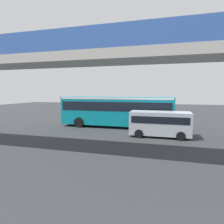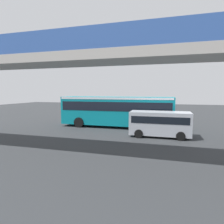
{
  "view_description": "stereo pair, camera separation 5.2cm",
  "coord_description": "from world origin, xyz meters",
  "px_view_note": "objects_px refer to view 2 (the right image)",
  "views": [
    {
      "loc": [
        -5.45,
        19.71,
        3.66
      ],
      "look_at": [
        -0.22,
        0.88,
        1.6
      ],
      "focal_mm": 30.63,
      "sensor_mm": 36.0,
      "label": 1
    },
    {
      "loc": [
        -5.5,
        19.69,
        3.66
      ],
      "look_at": [
        -0.22,
        0.88,
        1.6
      ],
      "focal_mm": 30.63,
      "sensor_mm": 36.0,
      "label": 2
    }
  ],
  "objects_px": {
    "parked_van": "(160,122)",
    "pedestrian": "(122,114)",
    "traffic_sign": "(138,107)",
    "city_bus": "(116,109)"
  },
  "relations": [
    {
      "from": "city_bus",
      "to": "traffic_sign",
      "type": "bearing_deg",
      "value": -116.09
    },
    {
      "from": "traffic_sign",
      "to": "pedestrian",
      "type": "bearing_deg",
      "value": -5.45
    },
    {
      "from": "pedestrian",
      "to": "city_bus",
      "type": "bearing_deg",
      "value": 93.77
    },
    {
      "from": "parked_van",
      "to": "pedestrian",
      "type": "xyz_separation_m",
      "value": [
        4.75,
        -7.04,
        -0.3
      ]
    },
    {
      "from": "city_bus",
      "to": "parked_van",
      "type": "xyz_separation_m",
      "value": [
        -4.49,
        3.2,
        -0.7
      ]
    },
    {
      "from": "city_bus",
      "to": "parked_van",
      "type": "distance_m",
      "value": 5.56
    },
    {
      "from": "parked_van",
      "to": "pedestrian",
      "type": "relative_size",
      "value": 2.68
    },
    {
      "from": "city_bus",
      "to": "traffic_sign",
      "type": "distance_m",
      "value": 4.06
    },
    {
      "from": "parked_van",
      "to": "traffic_sign",
      "type": "relative_size",
      "value": 1.71
    },
    {
      "from": "city_bus",
      "to": "pedestrian",
      "type": "bearing_deg",
      "value": -86.23
    }
  ]
}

